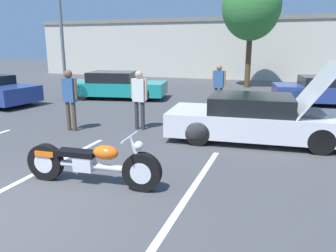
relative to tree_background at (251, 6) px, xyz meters
name	(u,v)px	position (x,y,z in m)	size (l,w,h in m)	color
parking_stripe_middle	(31,176)	(-2.39, -15.31, -4.57)	(0.12, 5.24, 0.01)	white
parking_stripe_back	(184,201)	(0.76, -15.31, -4.57)	(0.12, 5.24, 0.01)	white
far_building	(235,46)	(-1.72, 5.98, -2.24)	(32.00, 4.20, 4.40)	beige
tree_background	(251,6)	(0.00, 0.00, 0.00)	(3.31, 3.31, 6.50)	brown
motorcycle	(91,163)	(-1.03, -15.24, -4.16)	(2.62, 0.70, 0.98)	black
show_car_hood_open	(258,119)	(1.55, -11.27, -3.98)	(4.82, 2.29, 2.12)	silver
parked_car_mid_row	(116,86)	(-5.39, -6.29, -3.97)	(4.87, 2.72, 1.25)	teal
parked_car_right_row	(330,91)	(3.94, -4.85, -3.98)	(4.79, 2.58, 1.20)	navy
spectator_near_motorcycle	(70,95)	(-3.73, -12.08, -3.50)	(0.52, 0.24, 1.79)	brown
spectator_by_show_car	(219,83)	(-0.30, -7.24, -3.54)	(0.52, 0.23, 1.74)	brown
spectator_midground	(139,95)	(-1.88, -11.27, -3.52)	(0.52, 0.23, 1.76)	#333338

